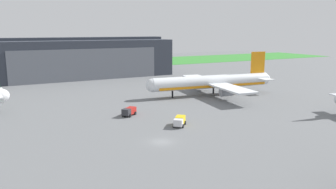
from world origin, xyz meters
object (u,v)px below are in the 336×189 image
at_px(airliner_far_left, 212,82).
at_px(baggage_tug, 129,111).
at_px(fuel_bowser, 180,121).
at_px(maintenance_hangar, 79,58).

bearing_deg(airliner_far_left, baggage_tug, -159.54).
xyz_separation_m(airliner_far_left, baggage_tug, (-34.79, -12.98, -3.16)).
relative_size(fuel_bowser, baggage_tug, 1.04).
xyz_separation_m(maintenance_hangar, baggage_tug, (-6.21, -80.26, -7.48)).
height_order(airliner_far_left, fuel_bowser, airliner_far_left).
bearing_deg(airliner_far_left, fuel_bowser, -136.00).
bearing_deg(baggage_tug, maintenance_hangar, 85.58).
xyz_separation_m(airliner_far_left, fuel_bowser, (-27.96, -27.00, -3.14)).
bearing_deg(fuel_bowser, maintenance_hangar, 90.38).
distance_m(maintenance_hangar, airliner_far_left, 73.22).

